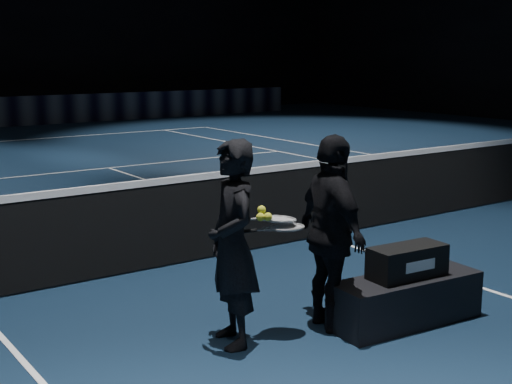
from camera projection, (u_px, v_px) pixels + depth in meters
floor at (321, 237)px, 8.72m from camera, size 36.00×36.00×0.00m
court_lines at (321, 236)px, 8.72m from camera, size 10.98×23.78×0.01m
net_mesh at (322, 201)px, 8.63m from camera, size 12.80×0.02×0.86m
net_tape at (323, 163)px, 8.54m from camera, size 12.80×0.03×0.07m
player_bench at (406, 300)px, 5.91m from camera, size 1.36×0.54×0.40m
racket_bag at (407, 262)px, 5.85m from camera, size 0.68×0.33×0.27m
bag_signature at (421, 266)px, 5.73m from camera, size 0.31×0.03×0.09m
player_a at (233, 244)px, 5.38m from camera, size 0.51×0.65×1.59m
player_b at (332, 233)px, 5.70m from camera, size 0.58×0.99×1.59m
racket_lower at (287, 227)px, 5.53m from camera, size 0.71×0.36×0.03m
racket_upper at (279, 219)px, 5.54m from camera, size 0.70×0.32×0.10m
tennis_balls at (263, 215)px, 5.44m from camera, size 0.12×0.10×0.12m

